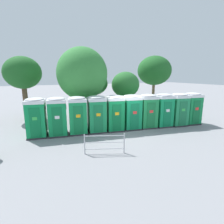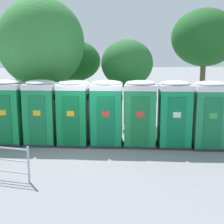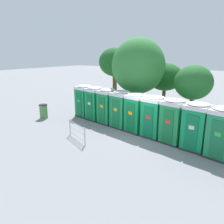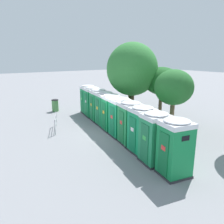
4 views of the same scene
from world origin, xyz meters
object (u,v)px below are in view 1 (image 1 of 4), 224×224
(portapotty_7, at_px, (163,110))
(portapotty_8, at_px, (179,109))
(street_tree_3, at_px, (154,71))
(portapotty_6, at_px, (148,111))
(street_tree_2, at_px, (125,85))
(street_tree_0, at_px, (93,84))
(portapotty_2, at_px, (78,115))
(event_barrier, at_px, (104,143))
(street_tree_1, at_px, (82,74))
(portapotty_3, at_px, (97,114))
(portapotty_5, at_px, (132,112))
(portapotty_4, at_px, (115,113))
(street_tree_4, at_px, (23,73))
(portapotty_9, at_px, (192,108))
(portapotty_0, at_px, (36,117))
(portapotty_1, at_px, (58,116))

(portapotty_7, relative_size, portapotty_8, 1.00)
(portapotty_7, relative_size, street_tree_3, 0.43)
(portapotty_6, xyz_separation_m, street_tree_2, (0.01, 3.51, 1.74))
(portapotty_8, relative_size, street_tree_3, 0.43)
(street_tree_0, bearing_deg, street_tree_3, 1.29)
(portapotty_2, relative_size, portapotty_7, 1.00)
(portapotty_8, relative_size, event_barrier, 1.32)
(portapotty_7, xyz_separation_m, street_tree_1, (-5.30, 3.54, 2.70))
(portapotty_3, bearing_deg, portapotty_5, -9.68)
(portapotty_3, height_order, street_tree_0, street_tree_0)
(portapotty_4, relative_size, street_tree_2, 0.61)
(portapotty_5, relative_size, street_tree_0, 0.61)
(portapotty_7, height_order, street_tree_0, street_tree_0)
(portapotty_5, height_order, street_tree_4, street_tree_4)
(portapotty_4, xyz_separation_m, street_tree_4, (-5.77, 6.20, 2.76))
(portapotty_2, bearing_deg, street_tree_2, 27.46)
(portapotty_2, xyz_separation_m, event_barrier, (0.42, -3.67, -0.72))
(portapotty_2, xyz_separation_m, portapotty_9, (8.95, -1.51, -0.00))
(portapotty_3, bearing_deg, portapotty_4, -10.44)
(portapotty_0, height_order, portapotty_2, same)
(street_tree_0, relative_size, event_barrier, 2.19)
(portapotty_5, xyz_separation_m, portapotty_8, (3.82, -0.74, -0.00))
(street_tree_2, bearing_deg, street_tree_3, 20.98)
(street_tree_1, xyz_separation_m, street_tree_2, (4.03, 0.21, -0.96))
(portapotty_5, height_order, portapotty_6, same)
(street_tree_3, bearing_deg, street_tree_1, -167.17)
(portapotty_1, xyz_separation_m, portapotty_2, (1.28, -0.19, 0.00))
(portapotty_7, xyz_separation_m, portapotty_8, (1.27, -0.30, 0.00))
(portapotty_5, bearing_deg, street_tree_1, 131.57)
(portapotty_0, relative_size, portapotty_9, 1.00)
(portapotty_2, bearing_deg, street_tree_3, 24.50)
(portapotty_3, relative_size, event_barrier, 1.32)
(portapotty_5, bearing_deg, portapotty_3, 170.32)
(portapotty_0, bearing_deg, street_tree_2, 16.15)
(portapotty_3, relative_size, portapotty_8, 1.00)
(portapotty_4, relative_size, event_barrier, 1.32)
(street_tree_1, relative_size, street_tree_2, 1.44)
(street_tree_1, bearing_deg, portapotty_2, -114.00)
(portapotty_1, xyz_separation_m, street_tree_0, (3.82, 4.06, 1.82))
(event_barrier, bearing_deg, street_tree_3, 41.11)
(street_tree_2, bearing_deg, portapotty_0, -163.85)
(portapotty_7, distance_m, portapotty_8, 1.30)
(portapotty_3, height_order, portapotty_6, same)
(portapotty_2, distance_m, event_barrier, 3.76)
(portapotty_2, distance_m, street_tree_2, 6.03)
(portapotty_5, xyz_separation_m, street_tree_3, (5.83, 5.05, 3.06))
(portapotty_3, bearing_deg, portapotty_9, -9.60)
(portapotty_8, bearing_deg, portapotty_4, 169.56)
(portapotty_3, bearing_deg, event_barrier, -103.99)
(portapotty_6, xyz_separation_m, street_tree_3, (4.55, 5.26, 3.06))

